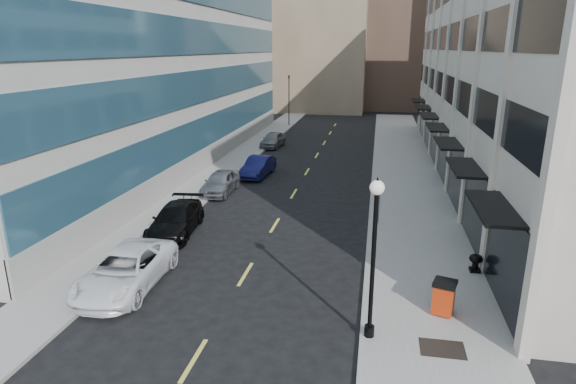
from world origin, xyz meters
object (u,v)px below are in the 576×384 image
(traffic_signal, at_px, (289,79))
(lamppost, at_px, (374,246))
(car_white_van, at_px, (126,270))
(sign_post, at_px, (380,197))
(car_black_pickup, at_px, (176,220))
(trash_bin, at_px, (444,296))
(urn_planter, at_px, (476,261))
(car_grey_sedan, at_px, (273,140))
(car_silver_sedan, at_px, (220,182))
(car_blue_sedan, at_px, (258,167))

(traffic_signal, height_order, lamppost, traffic_signal)
(car_white_van, height_order, sign_post, sign_post)
(traffic_signal, distance_m, car_black_pickup, 36.42)
(car_black_pickup, relative_size, sign_post, 2.23)
(car_white_van, xyz_separation_m, trash_bin, (12.21, 0.00, 0.06))
(sign_post, relative_size, urn_planter, 2.91)
(car_grey_sedan, distance_m, lamppost, 32.58)
(lamppost, bearing_deg, car_black_pickup, 142.21)
(urn_planter, bearing_deg, car_black_pickup, 171.40)
(sign_post, bearing_deg, car_grey_sedan, 137.85)
(car_black_pickup, bearing_deg, urn_planter, -14.33)
(car_white_van, distance_m, lamppost, 10.18)
(car_silver_sedan, xyz_separation_m, trash_bin, (12.64, -13.26, 0.08))
(car_black_pickup, relative_size, car_blue_sedan, 1.15)
(car_black_pickup, height_order, car_blue_sedan, car_black_pickup)
(trash_bin, height_order, lamppost, lamppost)
(traffic_signal, distance_m, trash_bin, 44.34)
(lamppost, relative_size, sign_post, 2.38)
(urn_planter, bearing_deg, lamppost, -127.25)
(sign_post, bearing_deg, urn_planter, -31.40)
(lamppost, bearing_deg, car_blue_sedan, 113.61)
(car_grey_sedan, height_order, lamppost, lamppost)
(car_blue_sedan, bearing_deg, car_black_pickup, -91.85)
(car_blue_sedan, height_order, sign_post, sign_post)
(car_grey_sedan, bearing_deg, traffic_signal, 98.41)
(car_black_pickup, xyz_separation_m, trash_bin, (12.64, -5.93, 0.09))
(car_blue_sedan, relative_size, lamppost, 0.81)
(car_silver_sedan, relative_size, car_grey_sedan, 1.03)
(trash_bin, bearing_deg, car_silver_sedan, 150.82)
(trash_bin, distance_m, urn_planter, 4.15)
(car_silver_sedan, xyz_separation_m, car_grey_sedan, (0.12, 15.74, -0.02))
(car_grey_sedan, bearing_deg, sign_post, -58.14)
(car_blue_sedan, xyz_separation_m, urn_planter, (13.00, -14.27, -0.10))
(car_white_van, xyz_separation_m, urn_planter, (13.97, 3.75, -0.14))
(car_blue_sedan, xyz_separation_m, lamppost, (8.70, -19.92, 2.62))
(car_white_van, relative_size, lamppost, 1.01)
(lamppost, bearing_deg, car_silver_sedan, 123.67)
(traffic_signal, xyz_separation_m, sign_post, (11.04, -33.01, -4.09))
(car_white_van, height_order, trash_bin, car_white_van)
(car_silver_sedan, xyz_separation_m, urn_planter, (14.40, -9.51, -0.12))
(lamppost, bearing_deg, car_white_van, 168.88)
(lamppost, bearing_deg, traffic_signal, 103.82)
(car_white_van, height_order, lamppost, lamppost)
(car_white_van, distance_m, trash_bin, 12.21)
(sign_post, distance_m, urn_planter, 6.71)
(car_blue_sedan, height_order, urn_planter, car_blue_sedan)
(car_black_pickup, distance_m, car_grey_sedan, 23.07)
(car_blue_sedan, bearing_deg, car_silver_sedan, -101.60)
(traffic_signal, relative_size, car_blue_sedan, 1.57)
(car_blue_sedan, distance_m, urn_planter, 19.30)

